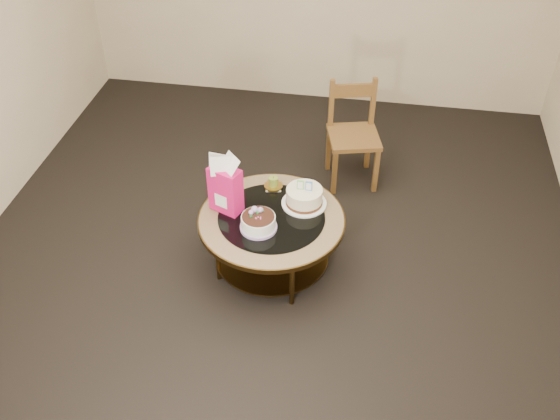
% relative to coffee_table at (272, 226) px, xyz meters
% --- Properties ---
extents(ground, '(5.00, 5.00, 0.00)m').
position_rel_coffee_table_xyz_m(ground, '(-0.00, 0.00, -0.38)').
color(ground, black).
rests_on(ground, ground).
extents(room_walls, '(4.52, 5.02, 2.61)m').
position_rel_coffee_table_xyz_m(room_walls, '(-0.00, 0.00, 1.16)').
color(room_walls, beige).
rests_on(room_walls, ground).
extents(coffee_table, '(1.02, 1.02, 0.46)m').
position_rel_coffee_table_xyz_m(coffee_table, '(0.00, 0.00, 0.00)').
color(coffee_table, '#513917').
rests_on(coffee_table, ground).
extents(decorated_cake, '(0.25, 0.25, 0.15)m').
position_rel_coffee_table_xyz_m(decorated_cake, '(-0.07, -0.13, 0.13)').
color(decorated_cake, '#AA8AC4').
rests_on(decorated_cake, coffee_table).
extents(cream_cake, '(0.32, 0.32, 0.20)m').
position_rel_coffee_table_xyz_m(cream_cake, '(0.20, 0.18, 0.14)').
color(cream_cake, white).
rests_on(cream_cake, coffee_table).
extents(gift_bag, '(0.25, 0.22, 0.44)m').
position_rel_coffee_table_xyz_m(gift_bag, '(-0.32, 0.03, 0.30)').
color(gift_bag, '#EB1671').
rests_on(gift_bag, coffee_table).
extents(pillar_candle, '(0.13, 0.13, 0.10)m').
position_rel_coffee_table_xyz_m(pillar_candle, '(-0.04, 0.32, 0.11)').
color(pillar_candle, tan).
rests_on(pillar_candle, coffee_table).
extents(dining_chair, '(0.49, 0.49, 0.87)m').
position_rel_coffee_table_xyz_m(dining_chair, '(0.47, 1.17, 0.06)').
color(dining_chair, brown).
rests_on(dining_chair, ground).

